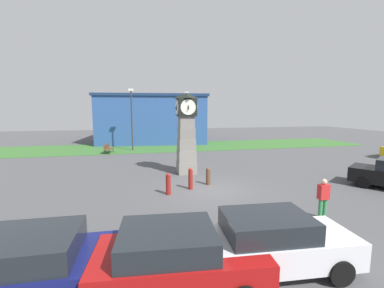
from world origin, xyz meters
name	(u,v)px	position (x,y,z in m)	size (l,w,h in m)	color
ground_plane	(210,190)	(0.00, 0.00, 0.00)	(87.16, 87.16, 0.00)	#4C4C4F
clock_tower	(186,133)	(-0.52, 3.81, 2.66)	(1.51, 1.51, 5.24)	gray
bollard_near_tower	(168,184)	(-2.24, -0.23, 0.54)	(0.25, 0.25, 1.07)	maroon
bollard_mid_row	(191,178)	(-0.99, 0.37, 0.58)	(0.24, 0.24, 1.14)	maroon
bollard_far_row	(208,176)	(0.15, 0.97, 0.50)	(0.25, 0.25, 0.98)	brown
car_navy_sedan	(32,264)	(-6.10, -6.48, 0.74)	(4.52, 2.19, 1.44)	navy
car_near_tower	(177,258)	(-2.90, -6.99, 0.76)	(4.09, 2.29, 1.49)	#A51111
car_by_building	(274,241)	(-0.32, -6.81, 0.77)	(4.05, 2.07, 1.51)	silver
bench	(108,148)	(-6.34, 12.97, 0.52)	(0.81, 1.67, 0.90)	brown
pedestrian_near_bench	(323,196)	(3.19, -4.33, 0.88)	(0.40, 0.25, 1.56)	#338C4C
street_lamp_near_road	(132,115)	(-4.06, 14.38, 3.62)	(0.50, 0.24, 6.26)	#333338
street_lamp_far_side	(186,114)	(2.48, 18.70, 3.66)	(0.50, 0.24, 6.33)	slate
warehouse_blue_far	(153,118)	(-1.44, 22.06, 3.02)	(14.21, 11.45, 6.02)	#2D5193
grass_verge_far	(137,148)	(-3.60, 15.98, 0.02)	(52.30, 7.59, 0.04)	#386B2D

